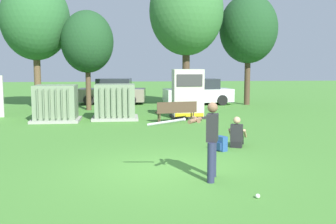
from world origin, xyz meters
The scene contains 15 objects.
ground_plane centered at (0.00, 0.00, 0.00)m, with size 96.00×96.00×0.00m, color #478433.
transformer_west centered at (-4.14, 8.80, 0.79)m, with size 2.10×1.70×1.62m.
transformer_mid_west centered at (-1.53, 9.23, 0.79)m, with size 2.10×1.70×1.62m.
generator_enclosure centered at (1.90, 9.49, 1.14)m, with size 1.60×1.40×2.30m.
park_bench centered at (1.17, 7.92, 0.54)m, with size 1.84×0.71×0.92m.
batter centered at (0.85, -0.91, 0.98)m, with size 1.60×0.78×1.74m.
sports_ball centered at (1.52, -2.28, 0.04)m, with size 0.09×0.09×0.09m, color white.
seated_spectator centered at (2.42, 2.53, 0.38)m, with size 0.66×0.79×0.96m.
backpack centered at (1.79, 1.98, 0.21)m, with size 0.36×0.38×0.44m.
tree_left centered at (-5.99, 13.98, 4.97)m, with size 3.79×3.79×7.24m.
tree_center_left centered at (-3.10, 13.14, 3.73)m, with size 2.85×2.85×5.44m.
tree_center_right centered at (2.40, 13.48, 5.46)m, with size 4.16×4.16×7.96m.
tree_right centered at (6.49, 15.12, 4.66)m, with size 3.55×3.55×6.79m.
parked_car_leftmost centered at (-1.90, 16.41, 0.75)m, with size 4.36×2.26×1.62m.
parked_car_left_of_center centered at (3.51, 15.55, 0.75)m, with size 4.37×2.30×1.62m.
Camera 1 is at (-0.96, -9.66, 2.60)m, focal length 43.55 mm.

